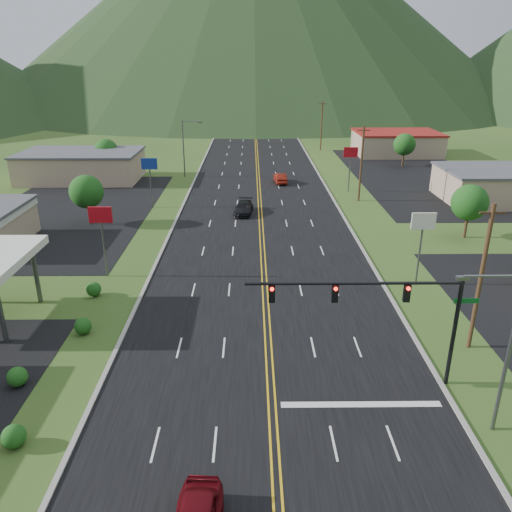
{
  "coord_description": "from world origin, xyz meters",
  "views": [
    {
      "loc": [
        -1.11,
        -10.84,
        18.13
      ],
      "look_at": [
        -0.79,
        23.39,
        4.5
      ],
      "focal_mm": 35.0,
      "sensor_mm": 36.0,
      "label": 1
    }
  ],
  "objects_px": {
    "streetlight_east": "(504,344)",
    "car_red_far": "(280,178)",
    "traffic_signal": "(387,304)",
    "streetlight_west": "(185,145)",
    "car_dark_mid": "(244,208)"
  },
  "relations": [
    {
      "from": "streetlight_east",
      "to": "car_red_far",
      "type": "height_order",
      "value": "streetlight_east"
    },
    {
      "from": "traffic_signal",
      "to": "streetlight_west",
      "type": "height_order",
      "value": "streetlight_west"
    },
    {
      "from": "traffic_signal",
      "to": "streetlight_west",
      "type": "bearing_deg",
      "value": 107.97
    },
    {
      "from": "traffic_signal",
      "to": "car_red_far",
      "type": "height_order",
      "value": "traffic_signal"
    },
    {
      "from": "car_dark_mid",
      "to": "car_red_far",
      "type": "bearing_deg",
      "value": 77.4
    },
    {
      "from": "streetlight_east",
      "to": "car_red_far",
      "type": "relative_size",
      "value": 1.95
    },
    {
      "from": "streetlight_east",
      "to": "car_dark_mid",
      "type": "xyz_separation_m",
      "value": [
        -13.25,
        38.99,
        -4.45
      ]
    },
    {
      "from": "streetlight_west",
      "to": "car_red_far",
      "type": "distance_m",
      "value": 16.36
    },
    {
      "from": "car_dark_mid",
      "to": "traffic_signal",
      "type": "bearing_deg",
      "value": -70.46
    },
    {
      "from": "streetlight_east",
      "to": "car_dark_mid",
      "type": "distance_m",
      "value": 41.42
    },
    {
      "from": "car_dark_mid",
      "to": "car_red_far",
      "type": "height_order",
      "value": "car_red_far"
    },
    {
      "from": "traffic_signal",
      "to": "streetlight_east",
      "type": "height_order",
      "value": "streetlight_east"
    },
    {
      "from": "car_red_far",
      "to": "streetlight_west",
      "type": "bearing_deg",
      "value": -22.39
    },
    {
      "from": "traffic_signal",
      "to": "streetlight_east",
      "type": "bearing_deg",
      "value": -40.39
    },
    {
      "from": "streetlight_west",
      "to": "car_dark_mid",
      "type": "relative_size",
      "value": 1.78
    }
  ]
}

